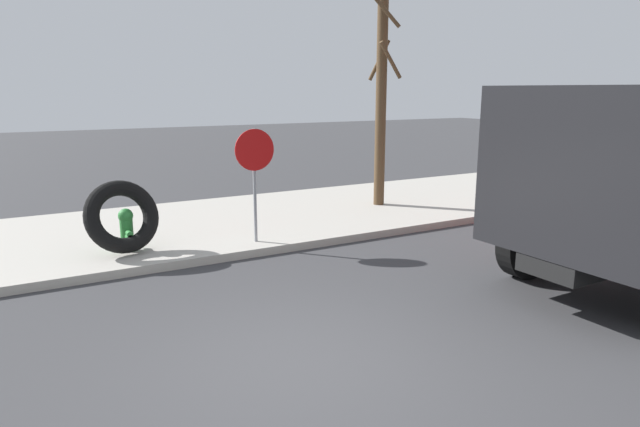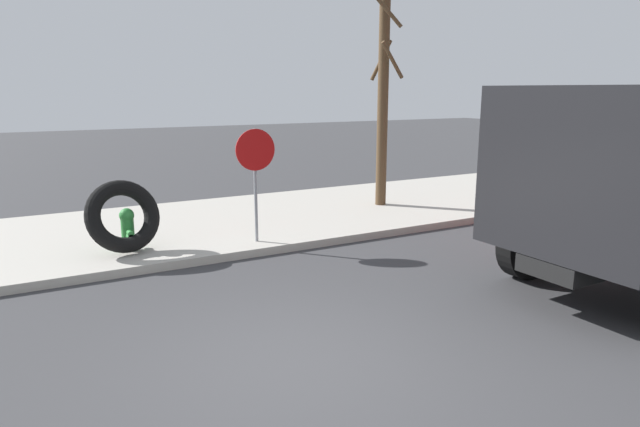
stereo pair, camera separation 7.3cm
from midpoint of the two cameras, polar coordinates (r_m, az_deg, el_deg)
name	(u,v)px [view 2 (the right image)]	position (r m, az deg, el deg)	size (l,w,h in m)	color
ground_plane	(304,365)	(6.36, -1.33, -15.16)	(80.00, 80.00, 0.00)	#38383A
sidewalk_curb	(160,231)	(12.13, -15.80, -1.69)	(36.00, 5.00, 0.15)	#ADA89E
fire_hydrant	(128,228)	(10.47, -18.77, -1.41)	(0.26, 0.58, 0.76)	#2D8438
loose_tire	(123,216)	(10.28, -19.20, -0.27)	(1.29, 1.29, 0.27)	black
stop_sign	(255,164)	(10.34, -6.38, 4.98)	(0.76, 0.08, 2.11)	gray
bare_tree	(383,101)	(13.77, 6.57, 11.25)	(0.90, 0.87, 4.98)	#4C3823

